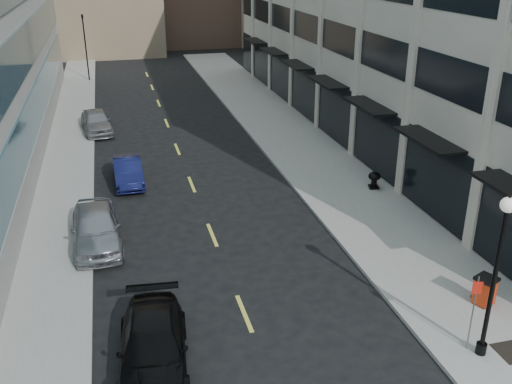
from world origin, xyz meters
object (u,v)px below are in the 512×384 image
car_silver_sedan (96,227)px  sign_post (474,303)px  car_black_pickup (153,348)px  lamppost (497,264)px  car_blue_sedan (128,171)px  trash_bin (485,290)px  urn_planter (374,178)px  car_grey_sedan (96,122)px  traffic_signal (82,19)px

car_silver_sedan → sign_post: bearing=-44.5°
car_black_pickup → lamppost: 10.12m
car_blue_sedan → lamppost: size_ratio=0.78×
car_black_pickup → car_blue_sedan: car_black_pickup is taller
trash_bin → urn_planter: size_ratio=1.21×
car_silver_sedan → car_blue_sedan: car_silver_sedan is taller
car_blue_sedan → sign_post: 19.16m
car_black_pickup → trash_bin: (11.25, 0.28, 0.00)m
car_black_pickup → car_blue_sedan: bearing=95.4°
car_black_pickup → lamppost: bearing=-6.4°
lamppost → car_grey_sedan: bearing=112.6°
car_grey_sedan → trash_bin: car_grey_sedan is taller
car_grey_sedan → car_blue_sedan: bearing=-87.4°
sign_post → traffic_signal: bearing=122.7°
car_black_pickup → car_silver_sedan: (-1.60, 8.27, 0.11)m
car_grey_sedan → car_silver_sedan: bearing=-96.6°
car_grey_sedan → lamppost: (11.20, -26.84, 2.46)m
car_grey_sedan → traffic_signal: bearing=85.7°
car_grey_sedan → lamppost: bearing=-73.9°
car_black_pickup → trash_bin: car_black_pickup is taller
traffic_signal → car_grey_sedan: bearing=-87.7°
car_silver_sedan → trash_bin: size_ratio=4.60×
car_grey_sedan → lamppost: lamppost is taller
trash_bin → sign_post: size_ratio=0.42×
car_silver_sedan → car_blue_sedan: bearing=74.5°
traffic_signal → car_grey_sedan: size_ratio=1.53×
car_grey_sedan → trash_bin: 27.72m
traffic_signal → urn_planter: 34.74m
car_grey_sedan → sign_post: bearing=-74.2°
traffic_signal → trash_bin: (13.55, -41.72, -5.00)m
sign_post → urn_planter: (2.79, 12.50, -1.10)m
car_blue_sedan → urn_planter: size_ratio=4.68×
car_black_pickup → car_grey_sedan: car_grey_sedan is taller
traffic_signal → car_silver_sedan: (0.70, -33.73, -4.89)m
car_blue_sedan → urn_planter: car_blue_sedan is taller
car_black_pickup → sign_post: bearing=-5.0°
car_black_pickup → sign_post: 9.54m
urn_planter → car_grey_sedan: bearing=134.3°
trash_bin → lamppost: lamppost is taller
trash_bin → urn_planter: bearing=61.4°
trash_bin → traffic_signal: bearing=84.1°
sign_post → trash_bin: bearing=63.7°
traffic_signal → lamppost: size_ratio=1.33×
urn_planter → car_silver_sedan: bearing=-169.5°
car_blue_sedan → car_grey_sedan: 9.97m
car_silver_sedan → trash_bin: (12.85, -7.99, -0.11)m
traffic_signal → trash_bin: size_ratio=6.58×
traffic_signal → car_blue_sedan: (2.30, -27.00, -5.04)m
lamppost → traffic_signal: bearing=105.1°
car_black_pickup → trash_bin: size_ratio=4.68×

